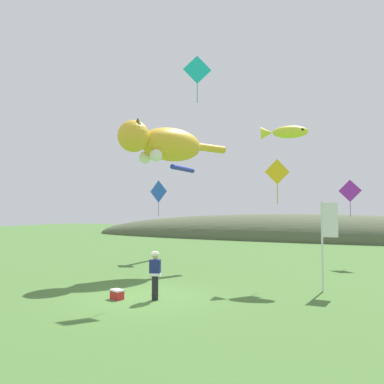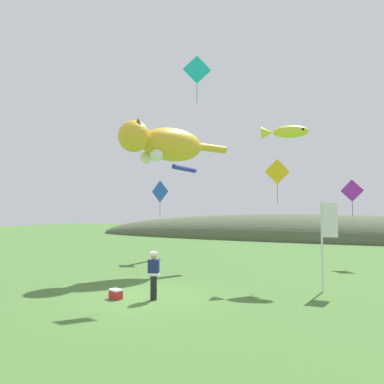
% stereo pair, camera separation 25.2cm
% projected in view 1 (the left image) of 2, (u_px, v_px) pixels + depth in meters
% --- Properties ---
extents(ground_plane, '(120.00, 120.00, 0.00)m').
position_uv_depth(ground_plane, '(147.00, 298.00, 14.10)').
color(ground_plane, '#477033').
extents(distant_hill_ridge, '(54.50, 10.61, 5.74)m').
position_uv_depth(distant_hill_ridge, '(294.00, 239.00, 42.80)').
color(distant_hill_ridge, '#4C563D').
rests_on(distant_hill_ridge, ground).
extents(festival_attendant, '(0.48, 0.38, 1.77)m').
position_uv_depth(festival_attendant, '(155.00, 274.00, 13.79)').
color(festival_attendant, black).
rests_on(festival_attendant, ground).
extents(kite_spool, '(0.12, 0.26, 0.26)m').
position_uv_depth(kite_spool, '(155.00, 292.00, 14.60)').
color(kite_spool, olive).
rests_on(kite_spool, ground).
extents(picnic_cooler, '(0.57, 0.47, 0.36)m').
position_uv_depth(picnic_cooler, '(117.00, 294.00, 13.90)').
color(picnic_cooler, red).
rests_on(picnic_cooler, ground).
extents(festival_banner_pole, '(0.66, 0.08, 3.66)m').
position_uv_depth(festival_banner_pole, '(326.00, 233.00, 15.21)').
color(festival_banner_pole, silver).
rests_on(festival_banner_pole, ground).
extents(kite_giant_cat, '(3.94, 6.63, 2.19)m').
position_uv_depth(kite_giant_cat, '(164.00, 144.00, 20.66)').
color(kite_giant_cat, gold).
extents(kite_fish_windsock, '(2.35, 1.13, 0.70)m').
position_uv_depth(kite_fish_windsock, '(285.00, 132.00, 18.32)').
color(kite_fish_windsock, yellow).
extents(kite_tube_streamer, '(0.52, 3.21, 0.44)m').
position_uv_depth(kite_tube_streamer, '(183.00, 169.00, 28.02)').
color(kite_tube_streamer, '#2633A5').
extents(kite_diamond_gold, '(1.03, 0.62, 2.09)m').
position_uv_depth(kite_diamond_gold, '(277.00, 172.00, 17.34)').
color(kite_diamond_gold, yellow).
extents(kite_diamond_teal, '(1.14, 0.72, 2.24)m').
position_uv_depth(kite_diamond_teal, '(197.00, 70.00, 17.42)').
color(kite_diamond_teal, '#19BFBF').
extents(kite_diamond_blue, '(1.47, 0.34, 2.40)m').
position_uv_depth(kite_diamond_blue, '(159.00, 192.00, 24.93)').
color(kite_diamond_blue, blue).
extents(kite_diamond_violet, '(1.34, 0.32, 2.27)m').
position_uv_depth(kite_diamond_violet, '(350.00, 191.00, 22.93)').
color(kite_diamond_violet, purple).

